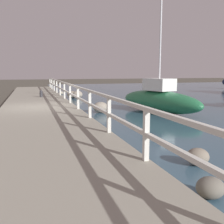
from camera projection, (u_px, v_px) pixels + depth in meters
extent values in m
plane|color=#4C473D|center=(40.00, 114.00, 12.88)|extent=(120.00, 120.00, 0.00)
cube|color=gray|center=(39.00, 110.00, 12.86)|extent=(3.60, 36.00, 0.34)
cube|color=silver|center=(146.00, 134.00, 5.02)|extent=(0.10, 0.10, 1.05)
cube|color=silver|center=(109.00, 114.00, 7.37)|extent=(0.10, 0.10, 1.05)
cube|color=silver|center=(90.00, 104.00, 9.72)|extent=(0.10, 0.10, 1.05)
cube|color=silver|center=(78.00, 98.00, 12.08)|extent=(0.10, 0.10, 1.05)
cube|color=silver|center=(70.00, 93.00, 14.43)|extent=(0.10, 0.10, 1.05)
cube|color=silver|center=(64.00, 90.00, 16.78)|extent=(0.10, 0.10, 1.05)
cube|color=silver|center=(60.00, 88.00, 19.13)|extent=(0.10, 0.10, 1.05)
cube|color=silver|center=(57.00, 86.00, 21.48)|extent=(0.10, 0.10, 1.05)
cube|color=silver|center=(54.00, 85.00, 23.83)|extent=(0.10, 0.10, 1.05)
cube|color=silver|center=(52.00, 84.00, 26.18)|extent=(0.10, 0.10, 1.05)
cube|color=silver|center=(50.00, 83.00, 28.53)|extent=(0.10, 0.10, 1.05)
cube|color=silver|center=(73.00, 86.00, 13.18)|extent=(0.09, 32.50, 0.08)
cube|color=silver|center=(74.00, 95.00, 13.25)|extent=(0.09, 32.50, 0.08)
ellipsoid|color=gray|center=(61.00, 93.00, 23.65)|extent=(0.39, 0.35, 0.30)
ellipsoid|color=#666056|center=(210.00, 188.00, 4.26)|extent=(0.48, 0.43, 0.36)
ellipsoid|color=gray|center=(78.00, 94.00, 20.37)|extent=(0.78, 0.70, 0.58)
ellipsoid|color=slate|center=(198.00, 157.00, 5.77)|extent=(0.51, 0.46, 0.39)
ellipsoid|color=gray|center=(101.00, 107.00, 13.12)|extent=(0.74, 0.66, 0.55)
ellipsoid|color=slate|center=(72.00, 95.00, 20.50)|extent=(0.74, 0.66, 0.55)
cylinder|color=#333338|center=(41.00, 95.00, 17.81)|extent=(0.21, 0.21, 0.34)
sphere|color=#333338|center=(41.00, 91.00, 17.78)|extent=(0.19, 0.19, 0.19)
ellipsoid|color=#236B42|center=(159.00, 101.00, 13.26)|extent=(2.86, 5.54, 1.10)
cube|color=silver|center=(159.00, 85.00, 13.13)|extent=(1.35, 1.68, 0.61)
cylinder|color=silver|center=(160.00, 41.00, 12.81)|extent=(0.09, 0.09, 4.82)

